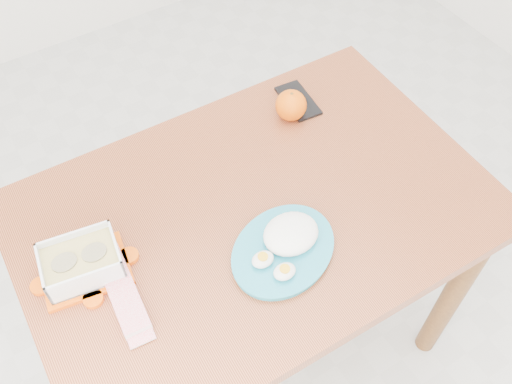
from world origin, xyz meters
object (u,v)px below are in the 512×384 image
rice_plate (286,244)px  smartphone (298,101)px  food_container (82,263)px  dining_table (256,235)px  orange_fruit (291,105)px

rice_plate → smartphone: bearing=32.0°
food_container → smartphone: size_ratio=1.42×
dining_table → rice_plate: rice_plate is taller
orange_fruit → rice_plate: orange_fruit is taller
dining_table → rice_plate: size_ratio=3.39×
dining_table → food_container: size_ratio=5.48×
orange_fruit → smartphone: bearing=35.6°
food_container → dining_table: bearing=2.3°
dining_table → rice_plate: bearing=-90.8°
dining_table → rice_plate: 0.19m
dining_table → food_container: food_container is taller
food_container → rice_plate: food_container is taller
food_container → smartphone: food_container is taller
food_container → orange_fruit: size_ratio=2.47×
orange_fruit → rice_plate: 0.40m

